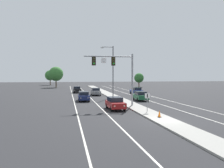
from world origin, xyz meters
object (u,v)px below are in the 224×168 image
Objects in this scene: median_sign_post at (147,99)px; car_oncoming_navy at (84,96)px; car_oncoming_red at (115,103)px; car_receding_green at (140,96)px; street_lamp_median at (112,68)px; car_oncoming_grey at (96,91)px; tree_far_right_b at (139,78)px; car_receding_blue at (136,91)px; traffic_cone_median_nose at (159,114)px; overhead_signal_mast at (117,68)px; tree_far_left_a at (56,74)px; car_oncoming_black at (77,89)px; tree_far_left_b at (50,75)px.

median_sign_post is 0.49× the size of car_oncoming_navy.
car_oncoming_red is 11.58m from car_receding_green.
car_oncoming_grey is (-2.75, 4.42, -4.97)m from street_lamp_median.
median_sign_post is 0.43× the size of tree_far_right_b.
car_receding_blue is 30.14m from traffic_cone_median_nose.
tree_far_left_a is (-10.65, 53.52, -0.56)m from overhead_signal_mast.
overhead_signal_mast is at bearing -110.25° from tree_far_right_b.
car_receding_green is (3.56, -7.60, -4.97)m from street_lamp_median.
car_oncoming_navy is (-4.08, 8.07, -4.49)m from overhead_signal_mast.
median_sign_post is 0.49× the size of car_receding_blue.
overhead_signal_mast reaches higher than traffic_cone_median_nose.
car_oncoming_black is 22.59m from car_receding_green.
street_lamp_median is at bearing -75.03° from tree_far_left_b.
car_oncoming_grey is (0.07, 21.69, 0.00)m from car_oncoming_red.
car_receding_blue is at bearing 76.61° from car_receding_green.
car_oncoming_grey is at bearing 117.67° from car_receding_green.
car_oncoming_red is 1.00× the size of car_oncoming_navy.
car_receding_green is (5.56, 7.00, -4.49)m from overhead_signal_mast.
tree_far_left_b is at bearing 99.15° from tree_far_left_a.
car_oncoming_navy is 1.00× the size of car_receding_blue.
median_sign_post is at bearing -89.16° from street_lamp_median.
car_oncoming_red is (-0.81, -2.67, -4.49)m from overhead_signal_mast.
car_receding_blue is (6.28, 25.72, -0.77)m from median_sign_post.
tree_far_left_b is (-13.25, 77.36, 3.40)m from car_oncoming_red.
median_sign_post is 60.07m from tree_far_right_b.
street_lamp_median is at bearing 90.69° from traffic_cone_median_nose.
car_oncoming_red is 0.89× the size of tree_far_right_b.
street_lamp_median is 2.22× the size of car_receding_blue.
car_oncoming_black is at bearing 149.82° from car_receding_blue.
tree_far_left_a is (-12.96, 59.55, 3.17)m from median_sign_post.
overhead_signal_mast is 1.60× the size of car_oncoming_navy.
tree_far_left_b is at bearing 112.38° from car_receding_blue.
street_lamp_median is at bearing -58.17° from car_oncoming_grey.
car_oncoming_black is (-3.69, 8.24, 0.00)m from car_oncoming_grey.
median_sign_post is at bearing -65.60° from car_oncoming_navy.
car_oncoming_black is 37.65m from traffic_cone_median_nose.
traffic_cone_median_nose is 0.11× the size of tree_far_left_b.
median_sign_post reaches higher than car_oncoming_grey.
tree_far_right_b reaches higher than car_oncoming_navy.
overhead_signal_mast is 10.10m from car_oncoming_navy.
street_lamp_median is at bearing 82.17° from overhead_signal_mast.
tree_far_left_b is at bearing 106.17° from car_receding_green.
car_oncoming_black is (-0.34, 19.19, 0.00)m from car_oncoming_navy.
tree_far_left_b is at bearing 99.72° from car_oncoming_red.
car_oncoming_black reaches higher than traffic_cone_median_nose.
tree_far_right_b reaches higher than car_oncoming_black.
tree_far_left_a reaches higher than car_receding_blue.
street_lamp_median is at bearing -142.22° from car_receding_blue.
tree_far_right_b reaches higher than car_receding_green.
traffic_cone_median_nose is (3.11, -7.12, -0.31)m from car_oncoming_red.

